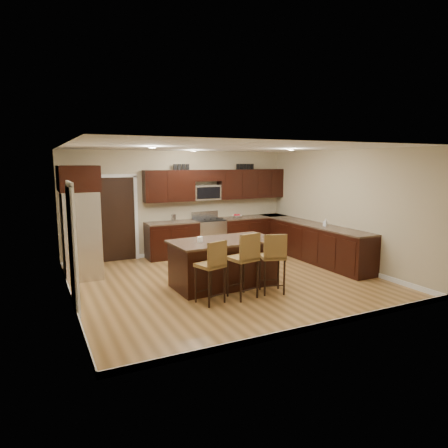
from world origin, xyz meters
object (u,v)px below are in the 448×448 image
stool_right (273,256)px  stool_mid (245,258)px  stool_left (213,265)px  range (209,236)px  island (224,264)px  refrigerator (80,221)px

stool_right → stool_mid: bearing=-162.6°
stool_left → stool_mid: 0.63m
range → stool_mid: size_ratio=0.93×
island → stool_right: (0.60, -0.84, 0.28)m
island → stool_left: (-0.62, -0.84, 0.26)m
island → stool_left: 1.08m
range → island: 2.82m
stool_left → stool_right: size_ratio=0.97×
stool_mid → refrigerator: (-2.43, 2.70, 0.46)m
stool_right → island: bearing=142.3°
stool_mid → stool_right: size_ratio=1.05×
range → refrigerator: (-3.30, -0.83, 0.73)m
stool_mid → refrigerator: size_ratio=0.51×
refrigerator → stool_mid: bearing=-48.0°
island → refrigerator: size_ratio=0.90×
island → stool_left: size_ratio=1.90×
range → refrigerator: size_ratio=0.47×
island → refrigerator: refrigerator is taller
island → stool_mid: (0.00, -0.85, 0.31)m
range → stool_right: size_ratio=0.98×
stool_right → stool_left: bearing=-163.1°
range → stool_left: size_ratio=1.00×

